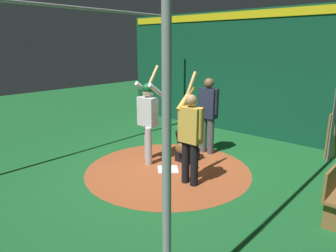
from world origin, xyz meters
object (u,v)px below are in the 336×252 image
(umpire, at_px, (208,112))
(visitor, at_px, (191,133))
(bat_rack, at_px, (335,134))
(baseball_1, at_px, (164,162))
(home_plate, at_px, (168,169))
(baseball_0, at_px, (197,166))
(catcher, at_px, (186,146))
(baseball_2, at_px, (177,146))
(batter, at_px, (148,115))

(umpire, xyz_separation_m, visitor, (1.64, 0.74, -0.03))
(bat_rack, height_order, baseball_1, bat_rack)
(visitor, height_order, baseball_1, visitor)
(umpire, bearing_deg, home_plate, 0.07)
(bat_rack, height_order, baseball_0, bat_rack)
(visitor, bearing_deg, bat_rack, 156.03)
(home_plate, bearing_deg, baseball_1, -124.28)
(home_plate, xyz_separation_m, visitor, (0.22, 0.74, 0.97))
(bat_rack, xyz_separation_m, baseball_0, (2.90, -1.88, -0.45))
(baseball_0, relative_size, baseball_1, 1.00)
(catcher, xyz_separation_m, baseball_2, (-0.56, -0.75, -0.32))
(batter, xyz_separation_m, baseball_1, (-0.09, 0.39, -1.02))
(home_plate, bearing_deg, bat_rack, 145.69)
(catcher, height_order, visitor, visitor)
(umpire, relative_size, bat_rack, 1.70)
(umpire, height_order, visitor, visitor)
(batter, bearing_deg, bat_rack, 137.93)
(baseball_1, bearing_deg, umpire, 167.82)
(home_plate, distance_m, umpire, 1.74)
(home_plate, xyz_separation_m, bat_rack, (-3.36, 2.29, 0.48))
(home_plate, relative_size, visitor, 0.20)
(umpire, bearing_deg, visitor, 24.32)
(batter, xyz_separation_m, visitor, (0.31, 1.40, -0.08))
(baseball_1, distance_m, baseball_2, 1.13)
(home_plate, height_order, batter, batter)
(bat_rack, relative_size, baseball_2, 14.32)
(home_plate, height_order, baseball_1, baseball_1)
(catcher, xyz_separation_m, bat_rack, (-2.73, 2.31, 0.13))
(catcher, distance_m, bat_rack, 3.58)
(umpire, distance_m, baseball_2, 1.26)
(home_plate, height_order, catcher, catcher)
(catcher, height_order, baseball_1, catcher)
(home_plate, distance_m, catcher, 0.73)
(baseball_2, bearing_deg, home_plate, 32.71)
(bat_rack, distance_m, baseball_2, 3.78)
(home_plate, xyz_separation_m, umpire, (-1.42, -0.00, 1.01))
(home_plate, relative_size, baseball_1, 5.68)
(baseball_1, relative_size, baseball_2, 1.00)
(baseball_2, bearing_deg, visitor, 46.79)
(home_plate, xyz_separation_m, baseball_2, (-1.20, -0.77, 0.03))
(visitor, bearing_deg, umpire, -156.17)
(batter, bearing_deg, visitor, 77.56)
(bat_rack, bearing_deg, batter, -42.07)
(bat_rack, distance_m, baseball_0, 3.48)
(catcher, distance_m, baseball_2, 0.99)
(umpire, bearing_deg, bat_rack, 130.23)
(catcher, distance_m, visitor, 1.30)
(baseball_1, bearing_deg, bat_rack, 141.12)
(home_plate, distance_m, baseball_0, 0.62)
(batter, relative_size, baseball_1, 28.36)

